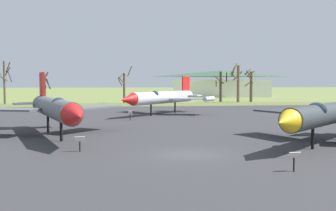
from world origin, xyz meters
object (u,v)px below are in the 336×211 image
object	(u,v)px
info_placard_front_left	(130,115)
jet_fighter_rear_left	(327,113)
jet_fighter_rear_center	(55,108)
jet_fighter_front_left	(162,97)
info_placard_rear_left	(294,159)
visitor_building	(221,84)
info_placard_rear_center	(80,142)

from	to	relation	value
info_placard_front_left	jet_fighter_rear_left	distance (m)	23.41
info_placard_front_left	jet_fighter_rear_center	bearing A→B (deg)	-115.73
jet_fighter_front_left	info_placard_rear_left	world-z (taller)	jet_fighter_front_left
info_placard_front_left	jet_fighter_rear_left	size ratio (longest dim) A/B	0.09
info_placard_front_left	jet_fighter_rear_center	size ratio (longest dim) A/B	0.07
jet_fighter_front_left	jet_fighter_rear_left	distance (m)	28.53
info_placard_rear_left	visitor_building	distance (m)	101.70
jet_fighter_rear_center	info_placard_rear_left	bearing A→B (deg)	-47.20
info_placard_rear_left	visitor_building	world-z (taller)	visitor_building
jet_fighter_rear_center	jet_fighter_rear_left	xyz separation A→B (m)	(19.25, -6.27, -0.13)
info_placard_rear_left	jet_fighter_front_left	bearing A→B (deg)	93.85
info_placard_rear_center	info_placard_rear_left	bearing A→B (deg)	-33.42
jet_fighter_rear_left	visitor_building	distance (m)	92.61
info_placard_front_left	info_placard_rear_center	bearing A→B (deg)	-100.63
jet_fighter_rear_center	visitor_building	xyz separation A→B (m)	(35.47, 84.89, 1.43)
jet_fighter_front_left	info_placard_front_left	world-z (taller)	jet_fighter_front_left
jet_fighter_front_left	info_placard_rear_left	bearing A→B (deg)	-86.15
jet_fighter_front_left	jet_fighter_rear_center	size ratio (longest dim) A/B	0.89
visitor_building	info_placard_rear_left	bearing A→B (deg)	-102.64
info_placard_rear_left	info_placard_rear_center	bearing A→B (deg)	146.58
info_placard_rear_center	visitor_building	distance (m)	97.88
jet_fighter_front_left	info_placard_rear_center	bearing A→B (deg)	-106.44
jet_fighter_front_left	jet_fighter_rear_left	size ratio (longest dim) A/B	1.13
info_placard_front_left	info_placard_rear_left	world-z (taller)	info_placard_front_left
visitor_building	jet_fighter_rear_left	bearing A→B (deg)	-100.09
info_placard_rear_center	visitor_building	size ratio (longest dim) A/B	0.03
info_placard_rear_center	jet_fighter_rear_left	world-z (taller)	jet_fighter_rear_left
jet_fighter_front_left	info_placard_rear_center	distance (m)	29.47
jet_fighter_rear_left	jet_fighter_front_left	bearing A→B (deg)	107.12
jet_fighter_rear_left	visitor_building	xyz separation A→B (m)	(16.22, 91.16, 1.55)
info_placard_front_left	visitor_building	bearing A→B (deg)	67.90
jet_fighter_rear_center	info_placard_rear_left	xyz separation A→B (m)	(13.23, -14.29, -1.67)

